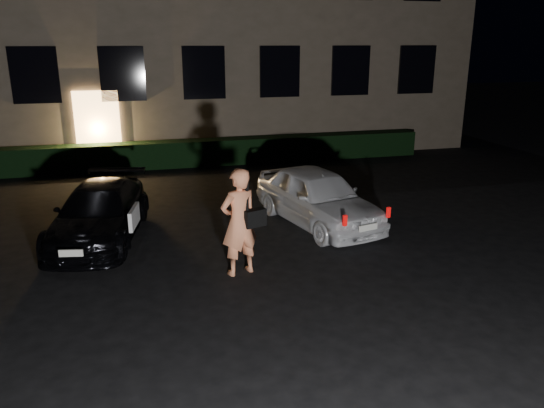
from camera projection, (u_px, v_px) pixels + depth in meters
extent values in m
plane|color=black|center=(304.00, 310.00, 8.25)|extent=(80.00, 80.00, 0.00)
cube|color=#FFBA68|center=(98.00, 130.00, 17.16)|extent=(1.40, 0.10, 2.50)
cube|color=black|center=(35.00, 75.00, 16.24)|extent=(1.40, 0.10, 1.70)
cube|color=black|center=(122.00, 74.00, 16.86)|extent=(1.40, 0.10, 1.70)
cube|color=black|center=(204.00, 73.00, 17.49)|extent=(1.40, 0.10, 1.70)
cube|color=black|center=(280.00, 72.00, 18.11)|extent=(1.40, 0.10, 1.70)
cube|color=black|center=(351.00, 71.00, 18.74)|extent=(1.40, 0.10, 1.70)
cube|color=black|center=(417.00, 70.00, 19.36)|extent=(1.40, 0.10, 1.70)
cube|color=black|center=(209.00, 152.00, 17.84)|extent=(15.00, 0.70, 0.85)
imported|color=black|center=(100.00, 213.00, 11.08)|extent=(2.31, 4.14, 1.14)
cube|color=white|center=(134.00, 217.00, 10.41)|extent=(0.23, 0.81, 0.38)
cube|color=silver|center=(71.00, 253.00, 9.17)|extent=(0.41, 0.11, 0.13)
imported|color=white|center=(317.00, 197.00, 11.97)|extent=(2.36, 4.02, 1.29)
cube|color=red|center=(345.00, 221.00, 10.20)|extent=(0.09, 0.07, 0.21)
cube|color=red|center=(388.00, 212.00, 10.68)|extent=(0.09, 0.07, 0.21)
cube|color=silver|center=(368.00, 227.00, 10.46)|extent=(0.43, 0.14, 0.13)
imported|color=#F89061|center=(239.00, 222.00, 9.28)|extent=(0.82, 0.67, 1.94)
cube|color=black|center=(255.00, 218.00, 9.28)|extent=(0.43, 0.30, 0.31)
cube|color=black|center=(247.00, 194.00, 9.12)|extent=(0.06, 0.08, 0.60)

